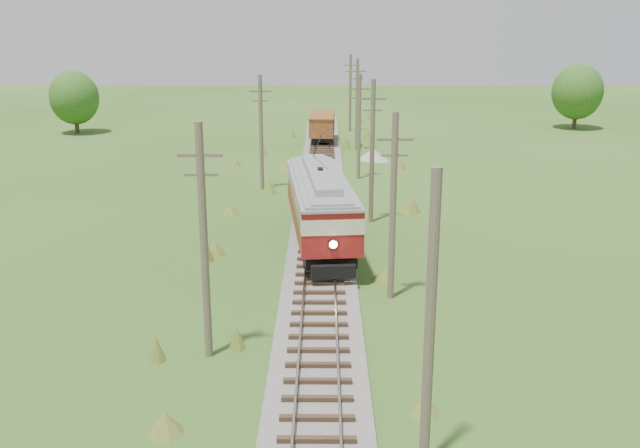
{
  "coord_description": "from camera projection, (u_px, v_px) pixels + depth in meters",
  "views": [
    {
      "loc": [
        0.21,
        -12.9,
        12.4
      ],
      "look_at": [
        0.0,
        22.57,
        2.25
      ],
      "focal_mm": 40.0,
      "sensor_mm": 36.0,
      "label": 1
    }
  ],
  "objects": [
    {
      "name": "utility_pole_r_3",
      "position": [
        372.0,
        150.0,
        44.33
      ],
      "size": [
        1.6,
        0.3,
        9.0
      ],
      "color": "brown",
      "rests_on": "ground"
    },
    {
      "name": "utility_pole_r_5",
      "position": [
        357.0,
        104.0,
        69.34
      ],
      "size": [
        1.6,
        0.3,
        8.9
      ],
      "color": "brown",
      "rests_on": "ground"
    },
    {
      "name": "tree_mid_b",
      "position": [
        577.0,
        92.0,
        83.67
      ],
      "size": [
        5.88,
        5.88,
        7.57
      ],
      "color": "#38281C",
      "rests_on": "ground"
    },
    {
      "name": "gravel_pile",
      "position": [
        374.0,
        155.0,
        65.69
      ],
      "size": [
        2.86,
        3.03,
        1.04
      ],
      "color": "gray",
      "rests_on": "ground"
    },
    {
      "name": "utility_pole_l_b",
      "position": [
        261.0,
        132.0,
        53.08
      ],
      "size": [
        1.6,
        0.3,
        8.6
      ],
      "color": "brown",
      "rests_on": "ground"
    },
    {
      "name": "tree_mid_a",
      "position": [
        74.0,
        98.0,
        80.24
      ],
      "size": [
        5.46,
        5.46,
        7.03
      ],
      "color": "#38281C",
      "rests_on": "ground"
    },
    {
      "name": "utility_pole_r_1",
      "position": [
        430.0,
        326.0,
        19.39
      ],
      "size": [
        0.3,
        0.3,
        8.8
      ],
      "color": "brown",
      "rests_on": "ground"
    },
    {
      "name": "gondola",
      "position": [
        322.0,
        125.0,
        73.89
      ],
      "size": [
        2.65,
        7.6,
        2.5
      ],
      "rotation": [
        0.0,
        0.0,
        -0.03
      ],
      "color": "black",
      "rests_on": "ground"
    },
    {
      "name": "streetcar",
      "position": [
        320.0,
        201.0,
        39.53
      ],
      "size": [
        4.31,
        13.19,
        5.98
      ],
      "rotation": [
        0.0,
        0.0,
        0.1
      ],
      "color": "black",
      "rests_on": "ground"
    },
    {
      "name": "utility_pole_r_2",
      "position": [
        393.0,
        205.0,
        31.88
      ],
      "size": [
        1.6,
        0.3,
        8.6
      ],
      "color": "brown",
      "rests_on": "ground"
    },
    {
      "name": "utility_pole_r_6",
      "position": [
        350.0,
        92.0,
        81.86
      ],
      "size": [
        1.6,
        0.3,
        8.7
      ],
      "color": "brown",
      "rests_on": "ground"
    },
    {
      "name": "utility_pole_l_a",
      "position": [
        204.0,
        241.0,
        26.1
      ],
      "size": [
        1.6,
        0.3,
        9.0
      ],
      "color": "brown",
      "rests_on": "ground"
    },
    {
      "name": "railbed_main",
      "position": [
        321.0,
        207.0,
        48.45
      ],
      "size": [
        3.6,
        96.0,
        0.57
      ],
      "color": "#605B54",
      "rests_on": "ground"
    },
    {
      "name": "utility_pole_r_4",
      "position": [
        359.0,
        125.0,
        56.91
      ],
      "size": [
        1.6,
        0.3,
        8.4
      ],
      "color": "brown",
      "rests_on": "ground"
    }
  ]
}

